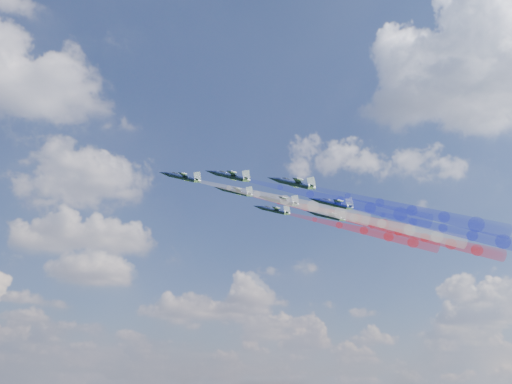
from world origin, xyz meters
name	(u,v)px	position (x,y,z in m)	size (l,w,h in m)	color
jet_lead	(182,177)	(-4.70, 0.66, 177.43)	(9.38, 11.72, 3.13)	black
trail_lead	(285,200)	(20.82, -9.46, 171.59)	(3.91, 45.80, 3.91)	white
jet_inner_left	(230,176)	(2.90, -13.95, 174.12)	(9.38, 11.72, 3.13)	black
trail_inner_left	(340,201)	(28.43, -24.07, 168.29)	(3.91, 45.80, 3.91)	#1B23E5
jet_inner_right	(235,192)	(12.59, 4.79, 177.21)	(9.38, 11.72, 3.13)	black
trail_inner_right	(331,213)	(38.12, -5.33, 171.38)	(3.91, 45.80, 3.91)	red
jet_outer_left	(294,183)	(13.18, -27.79, 169.34)	(9.38, 11.72, 3.13)	black
trail_outer_left	(412,210)	(38.71, -37.92, 163.51)	(3.91, 45.80, 3.91)	#1B23E5
jet_center_third	(280,201)	(20.50, -7.37, 172.05)	(9.38, 11.72, 3.13)	black
trail_center_third	(382,224)	(46.02, -17.50, 166.22)	(3.91, 45.80, 3.91)	white
jet_outer_right	(273,210)	(27.69, 10.32, 175.17)	(9.38, 11.72, 3.13)	black
trail_outer_right	(364,231)	(53.21, 0.19, 169.33)	(3.91, 45.80, 3.91)	red
jet_rear_left	(333,204)	(27.51, -22.28, 167.92)	(9.38, 11.72, 3.13)	black
trail_rear_left	(443,228)	(53.03, -32.41, 162.08)	(3.91, 45.80, 3.91)	#1B23E5
jet_rear_right	(328,216)	(36.79, -5.47, 170.33)	(9.38, 11.72, 3.13)	black
trail_rear_right	(425,238)	(62.31, -15.59, 164.50)	(3.91, 45.80, 3.91)	red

